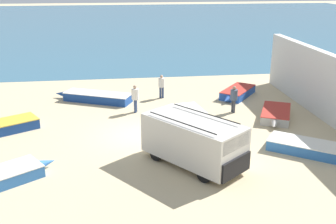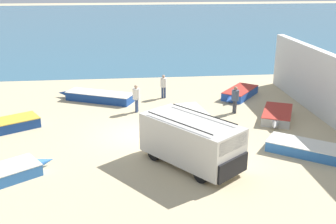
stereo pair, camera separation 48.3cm
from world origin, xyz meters
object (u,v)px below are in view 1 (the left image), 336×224
Objects in this scene: fishing_rowboat_5 at (192,115)px; fishing_rowboat_6 at (276,114)px; fishing_rowboat_4 at (322,150)px; parked_van at (193,140)px; fisherman_2 at (135,96)px; fishing_rowboat_2 at (237,93)px; fisherman_1 at (234,97)px; fishing_rowboat_1 at (95,97)px; fisherman_0 at (162,84)px.

fishing_rowboat_6 is at bearing -104.11° from fishing_rowboat_5.
fishing_rowboat_4 is 7.56m from fishing_rowboat_5.
parked_van is 7.70m from fisherman_2.
fishing_rowboat_5 is (-4.01, -4.16, 0.01)m from fishing_rowboat_2.
fisherman_2 is at bearing -22.58° from fisherman_1.
parked_van is 10.97m from fishing_rowboat_2.
fishing_rowboat_2 is at bearing 133.48° from fishing_rowboat_4.
parked_van is 7.57m from fisherman_1.
fishing_rowboat_1 is at bearing 167.60° from parked_van.
fisherman_1 is 6.05m from fisherman_2.
fishing_rowboat_5 is 3.06m from fisherman_1.
fisherman_0 is 5.39m from fisherman_1.
fishing_rowboat_2 is 9.70m from fishing_rowboat_4.
fishing_rowboat_2 is 0.94× the size of fishing_rowboat_6.
fishing_rowboat_1 is 9.80m from fishing_rowboat_2.
fisherman_2 is at bearing -29.21° from fisherman_0.
fishing_rowboat_5 is at bearing -69.52° from fishing_rowboat_6.
fisherman_1 is at bearing 146.87° from fishing_rowboat_4.
fisherman_1 reaches higher than fishing_rowboat_2.
fishing_rowboat_4 is at bearing 39.16° from fisherman_0.
fisherman_1 is (2.80, 0.99, 0.72)m from fishing_rowboat_5.
fisherman_0 is at bearing -103.23° from fishing_rowboat_6.
fishing_rowboat_2 is 2.17× the size of fisherman_1.
fisherman_2 is (2.59, -2.59, 0.75)m from fishing_rowboat_1.
fishing_rowboat_6 is (10.78, -4.80, -0.03)m from fishing_rowboat_1.
fishing_rowboat_6 is (0.99, -4.55, -0.02)m from fishing_rowboat_2.
fisherman_1 is at bearing -97.23° from fishing_rowboat_6.
fishing_rowboat_4 is 3.12× the size of fisherman_0.
fishing_rowboat_2 is (9.80, -0.24, -0.01)m from fishing_rowboat_1.
fishing_rowboat_2 is at bearing -125.69° from fisherman_1.
fishing_rowboat_5 is at bearing 170.00° from fishing_rowboat_4.
fishing_rowboat_1 is at bearing -52.76° from fishing_rowboat_2.
fishing_rowboat_1 is 11.80m from fishing_rowboat_6.
fishing_rowboat_5 is 2.61× the size of fisherman_0.
fisherman_0 is at bearing -153.81° from fishing_rowboat_1.
fisherman_0 reaches higher than fishing_rowboat_4.
fishing_rowboat_2 is 2.11× the size of fisherman_2.
fisherman_0 is at bearing 143.46° from parked_van.
fisherman_1 is (-2.20, 1.39, 0.75)m from fishing_rowboat_6.
fishing_rowboat_5 is 5.01m from fishing_rowboat_6.
fishing_rowboat_4 is 1.31× the size of fishing_rowboat_6.
fishing_rowboat_5 is at bearing 131.82° from parked_van.
fisherman_0 is 3.34m from fisherman_2.
fishing_rowboat_4 is 5.08m from fishing_rowboat_6.
parked_van reaches higher than fisherman_1.
fishing_rowboat_5 is (5.79, -4.41, -0.00)m from fishing_rowboat_1.
fishing_rowboat_1 is 1.06× the size of fishing_rowboat_4.
parked_van is at bearing -142.76° from fishing_rowboat_4.
fishing_rowboat_6 is at bearing 133.02° from fisherman_1.
fishing_rowboat_5 reaches higher than fishing_rowboat_2.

